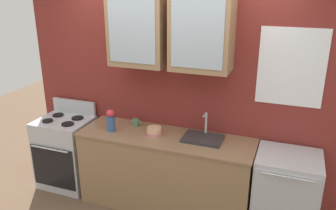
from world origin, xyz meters
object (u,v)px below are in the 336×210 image
at_px(sink_faucet, 203,138).
at_px(dishwasher, 285,195).
at_px(vase, 111,120).
at_px(bowl_stack, 154,131).
at_px(stove_range, 66,152).
at_px(cup_near_sink, 136,122).

relative_size(sink_faucet, dishwasher, 0.48).
xyz_separation_m(sink_faucet, vase, (-1.04, -0.14, 0.10)).
relative_size(bowl_stack, dishwasher, 0.19).
bearing_deg(vase, dishwasher, 2.02).
relative_size(stove_range, bowl_stack, 6.21).
height_order(vase, cup_near_sink, vase).
height_order(bowl_stack, dishwasher, bowl_stack).
bearing_deg(sink_faucet, vase, -172.33).
height_order(sink_faucet, cup_near_sink, sink_faucet).
distance_m(bowl_stack, vase, 0.51).
bearing_deg(sink_faucet, cup_near_sink, 173.47).
bearing_deg(bowl_stack, dishwasher, -0.18).
bearing_deg(sink_faucet, bowl_stack, -172.88).
bearing_deg(cup_near_sink, vase, -130.10).
distance_m(sink_faucet, bowl_stack, 0.54).
height_order(bowl_stack, vase, vase).
bearing_deg(dishwasher, vase, -177.98).
bearing_deg(cup_near_sink, bowl_stack, -28.44).
xyz_separation_m(stove_range, cup_near_sink, (0.91, 0.16, 0.47)).
distance_m(stove_range, sink_faucet, 1.81).
relative_size(sink_faucet, vase, 1.64).
height_order(sink_faucet, bowl_stack, sink_faucet).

